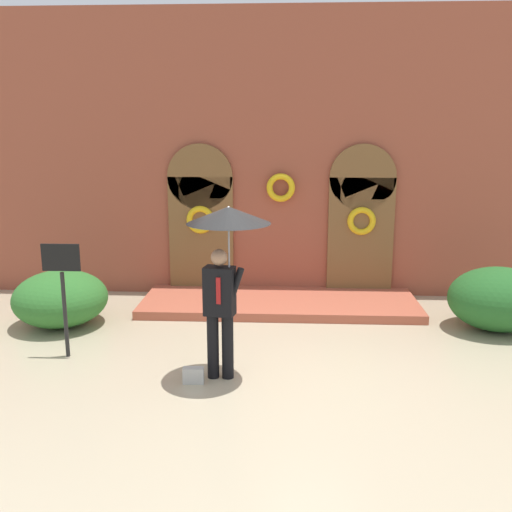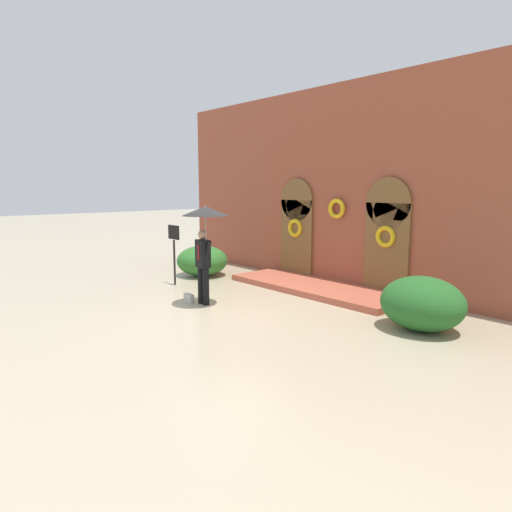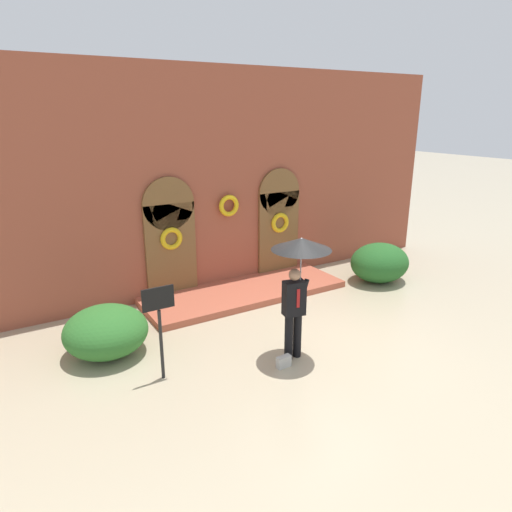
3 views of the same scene
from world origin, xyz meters
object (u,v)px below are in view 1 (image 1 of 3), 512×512
(person_with_umbrella, at_px, (226,241))
(sign_post, at_px, (63,281))
(shrub_left, at_px, (61,298))
(handbag, at_px, (193,375))
(shrub_right, at_px, (499,299))

(person_with_umbrella, height_order, sign_post, person_with_umbrella)
(person_with_umbrella, relative_size, shrub_left, 1.47)
(handbag, bearing_deg, sign_post, 154.91)
(shrub_right, bearing_deg, person_with_umbrella, -153.89)
(handbag, relative_size, shrub_left, 0.17)
(sign_post, relative_size, shrub_left, 1.07)
(shrub_left, bearing_deg, handbag, -39.63)
(person_with_umbrella, relative_size, sign_post, 1.37)
(person_with_umbrella, relative_size, shrub_right, 1.41)
(handbag, xyz_separation_m, shrub_left, (-2.65, 2.19, 0.37))
(sign_post, height_order, shrub_left, sign_post)
(handbag, bearing_deg, shrub_left, 137.25)
(person_with_umbrella, bearing_deg, shrub_left, 147.19)
(handbag, relative_size, sign_post, 0.16)
(shrub_left, height_order, shrub_right, shrub_right)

